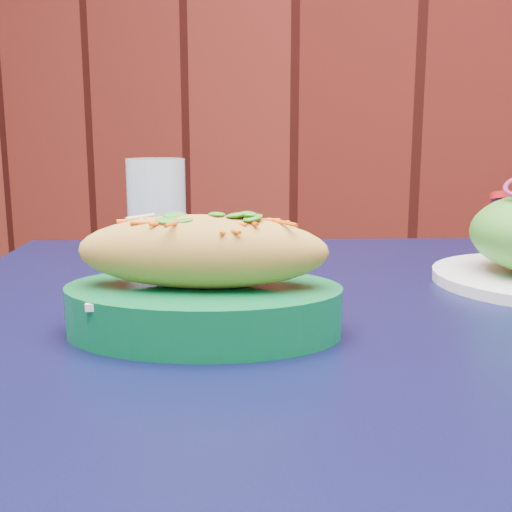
% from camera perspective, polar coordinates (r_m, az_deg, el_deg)
% --- Properties ---
extents(cafe_table, '(1.04, 1.04, 0.75)m').
position_cam_1_polar(cafe_table, '(0.66, 5.33, -11.95)').
color(cafe_table, black).
rests_on(cafe_table, ground).
extents(banh_mi_basket, '(0.27, 0.22, 0.11)m').
position_cam_1_polar(banh_mi_basket, '(0.55, -4.74, -2.46)').
color(banh_mi_basket, '#086231').
rests_on(banh_mi_basket, cafe_table).
extents(water_glass, '(0.08, 0.08, 0.13)m').
position_cam_1_polar(water_glass, '(0.91, -8.82, 4.40)').
color(water_glass, silver).
rests_on(water_glass, cafe_table).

